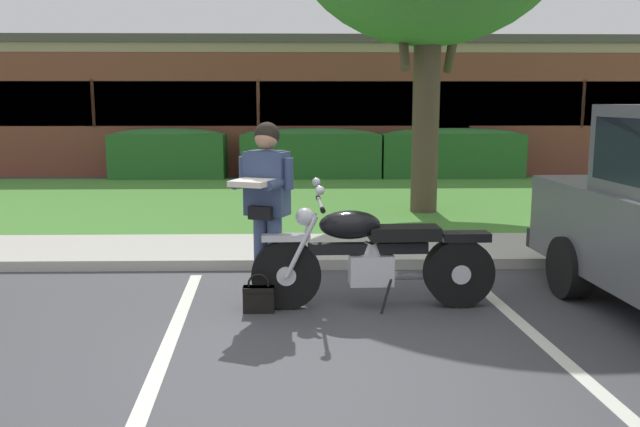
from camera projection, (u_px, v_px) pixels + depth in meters
The scene contains 13 objects.
ground_plane at pixel (334, 357), 4.99m from camera, with size 140.00×140.00×0.00m, color #424247.
curb_strip at pixel (324, 263), 7.64m from camera, with size 60.00×0.20×0.12m, color #B7B2A8.
concrete_walk at pixel (322, 248), 8.48m from camera, with size 60.00×1.50×0.08m, color #B7B2A8.
grass_lawn at pixel (316, 201), 12.60m from camera, with size 60.00×6.86×0.06m, color #478433.
stall_stripe_0 at pixel (167, 348), 5.16m from camera, with size 0.12×4.40×0.01m, color silver.
stall_stripe_1 at pixel (547, 345), 5.22m from camera, with size 0.12×4.40×0.01m, color silver.
motorcycle at pixel (383, 256), 6.14m from camera, with size 2.24×0.82×1.18m.
rider_person at pixel (266, 199), 6.08m from camera, with size 0.57×0.66×1.70m.
handbag at pixel (259, 297), 6.03m from camera, with size 0.28×0.13×0.36m.
hedge_left at pixel (169, 153), 15.99m from camera, with size 2.72×0.90×1.24m.
hedge_center_left at pixel (311, 153), 16.07m from camera, with size 3.33×0.90×1.24m.
hedge_center_right at pixel (452, 153), 16.14m from camera, with size 3.39×0.90×1.24m.
brick_building at pixel (270, 105), 22.41m from camera, with size 24.20×11.99×3.50m.
Camera 1 is at (-0.21, -4.74, 1.89)m, focal length 37.52 mm.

